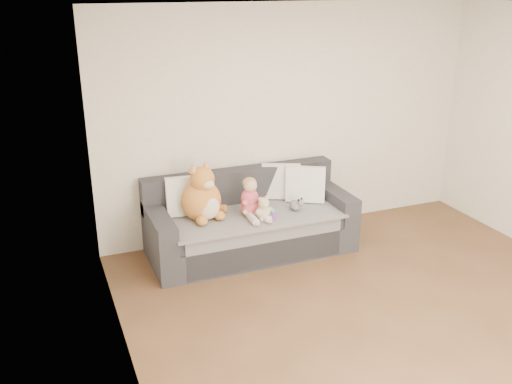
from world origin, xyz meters
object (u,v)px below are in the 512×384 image
sofa (250,224)px  plush_cat (202,197)px  sippy_cup (273,214)px  teddy_bear (264,210)px  toddler (251,200)px

sofa → plush_cat: plush_cat is taller
sippy_cup → plush_cat: bearing=156.2°
sofa → teddy_bear: 0.39m
sofa → plush_cat: (-0.53, -0.02, 0.40)m
toddler → teddy_bear: size_ratio=1.67×
plush_cat → sippy_cup: bearing=-41.4°
teddy_bear → sippy_cup: bearing=-28.8°
toddler → sippy_cup: toddler is taller
teddy_bear → plush_cat: bearing=147.3°
toddler → plush_cat: size_ratio=0.67×
plush_cat → toddler: bearing=-32.4°
teddy_bear → toddler: bearing=115.1°
toddler → plush_cat: 0.51m
toddler → sippy_cup: (0.18, -0.17, -0.11)m
plush_cat → sippy_cup: size_ratio=5.35×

